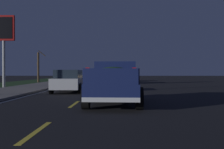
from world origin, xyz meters
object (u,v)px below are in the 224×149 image
at_px(sedan_white, 118,76).
at_px(pickup_truck, 115,81).
at_px(sedan_tan, 117,77).
at_px(sedan_silver, 69,81).
at_px(bare_tree_far, 38,66).
at_px(gas_price_sign, 4,34).

bearing_deg(sedan_white, pickup_truck, -179.95).
relative_size(sedan_white, sedan_tan, 1.00).
distance_m(sedan_silver, bare_tree_far, 19.36).
bearing_deg(bare_tree_far, sedan_silver, -157.36).
xyz_separation_m(sedan_white, sedan_tan, (-6.98, -0.01, 0.00)).
bearing_deg(bare_tree_far, gas_price_sign, -176.33).
height_order(sedan_tan, bare_tree_far, bare_tree_far).
height_order(sedan_white, bare_tree_far, bare_tree_far).
bearing_deg(sedan_white, sedan_tan, -179.90).
height_order(sedan_white, gas_price_sign, gas_price_sign).
bearing_deg(gas_price_sign, sedan_silver, -126.02).
height_order(gas_price_sign, bare_tree_far, gas_price_sign).
bearing_deg(pickup_truck, sedan_tan, 0.03).
distance_m(sedan_white, bare_tree_far, 11.29).
height_order(pickup_truck, bare_tree_far, bare_tree_far).
xyz_separation_m(gas_price_sign, bare_tree_far, (13.03, 0.84, -2.57)).
distance_m(sedan_white, sedan_tan, 6.98).
distance_m(sedan_tan, bare_tree_far, 11.35).
bearing_deg(gas_price_sign, bare_tree_far, 3.67).
bearing_deg(sedan_tan, bare_tree_far, 71.61).
xyz_separation_m(sedan_tan, sedan_silver, (-14.27, 3.25, 0.00)).
distance_m(sedan_tan, gas_price_sign, 14.22).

